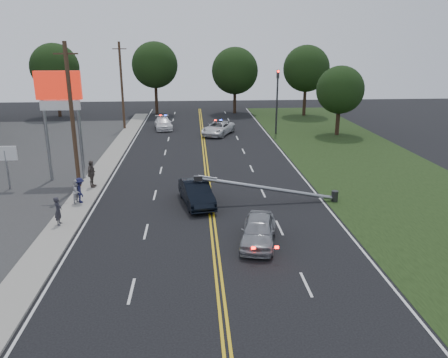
{
  "coord_description": "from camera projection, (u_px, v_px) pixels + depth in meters",
  "views": [
    {
      "loc": [
        -0.96,
        -18.18,
        9.91
      ],
      "look_at": [
        0.86,
        7.91,
        1.7
      ],
      "focal_mm": 35.0,
      "sensor_mm": 36.0,
      "label": 1
    }
  ],
  "objects": [
    {
      "name": "pylon_sign",
      "position": [
        60.0,
        100.0,
        31.16
      ],
      "size": [
        3.2,
        0.35,
        8.0
      ],
      "color": "gray",
      "rests_on": "ground"
    },
    {
      "name": "crashed_sedan",
      "position": [
        197.0,
        193.0,
        27.73
      ],
      "size": [
        2.48,
        4.81,
        1.51
      ],
      "primitive_type": "imported",
      "rotation": [
        0.0,
        0.0,
        0.2
      ],
      "color": "black",
      "rests_on": "ground"
    },
    {
      "name": "utility_pole_mid",
      "position": [
        72.0,
        117.0,
        29.62
      ],
      "size": [
        1.6,
        0.28,
        10.0
      ],
      "color": "#382619",
      "rests_on": "ground"
    },
    {
      "name": "emergency_a",
      "position": [
        218.0,
        128.0,
        48.72
      ],
      "size": [
        4.4,
        5.8,
        1.46
      ],
      "primitive_type": "imported",
      "rotation": [
        0.0,
        0.0,
        -0.43
      ],
      "color": "silver",
      "rests_on": "ground"
    },
    {
      "name": "bystander_b",
      "position": [
        78.0,
        191.0,
        27.62
      ],
      "size": [
        0.79,
        0.9,
        1.56
      ],
      "primitive_type": "imported",
      "rotation": [
        0.0,
        0.0,
        1.26
      ],
      "color": "#B4B3B8",
      "rests_on": "sidewalk"
    },
    {
      "name": "grass_verge",
      "position": [
        400.0,
        189.0,
        30.75
      ],
      "size": [
        12.0,
        80.0,
        0.01
      ],
      "primitive_type": "cube",
      "color": "black",
      "rests_on": "ground"
    },
    {
      "name": "traffic_signal",
      "position": [
        277.0,
        96.0,
        48.17
      ],
      "size": [
        0.28,
        0.41,
        7.05
      ],
      "color": "#2D2D30",
      "rests_on": "ground"
    },
    {
      "name": "bystander_a",
      "position": [
        58.0,
        211.0,
        24.31
      ],
      "size": [
        0.42,
        0.61,
        1.62
      ],
      "primitive_type": "imported",
      "rotation": [
        0.0,
        0.0,
        1.63
      ],
      "color": "#292830",
      "rests_on": "sidewalk"
    },
    {
      "name": "tree_9",
      "position": [
        340.0,
        90.0,
        47.45
      ],
      "size": [
        5.17,
        5.17,
        7.55
      ],
      "color": "black",
      "rests_on": "ground"
    },
    {
      "name": "fallen_streetlight",
      "position": [
        276.0,
        189.0,
        27.95
      ],
      "size": [
        9.36,
        0.44,
        1.91
      ],
      "color": "#2D2D30",
      "rests_on": "ground"
    },
    {
      "name": "tree_6",
      "position": [
        155.0,
        65.0,
        61.07
      ],
      "size": [
        6.41,
        6.41,
        10.08
      ],
      "color": "black",
      "rests_on": "ground"
    },
    {
      "name": "tree_5",
      "position": [
        55.0,
        68.0,
        58.91
      ],
      "size": [
        6.45,
        6.45,
        9.87
      ],
      "color": "black",
      "rests_on": "ground"
    },
    {
      "name": "utility_pole_far",
      "position": [
        122.0,
        86.0,
        50.56
      ],
      "size": [
        1.6,
        0.28,
        10.0
      ],
      "color": "#382619",
      "rests_on": "ground"
    },
    {
      "name": "bystander_c",
      "position": [
        80.0,
        190.0,
        27.68
      ],
      "size": [
        0.97,
        1.21,
        1.64
      ],
      "primitive_type": "imported",
      "rotation": [
        0.0,
        0.0,
        1.97
      ],
      "color": "#17193B",
      "rests_on": "sidewalk"
    },
    {
      "name": "sidewalk",
      "position": [
        84.0,
        196.0,
        29.27
      ],
      "size": [
        1.8,
        70.0,
        0.12
      ],
      "primitive_type": "cube",
      "color": "gray",
      "rests_on": "ground"
    },
    {
      "name": "tree_8",
      "position": [
        306.0,
        69.0,
        59.93
      ],
      "size": [
        6.33,
        6.33,
        9.62
      ],
      "color": "black",
      "rests_on": "ground"
    },
    {
      "name": "emergency_b",
      "position": [
        163.0,
        123.0,
        51.96
      ],
      "size": [
        2.53,
        4.91,
        1.36
      ],
      "primitive_type": "imported",
      "rotation": [
        0.0,
        0.0,
        0.14
      ],
      "color": "white",
      "rests_on": "ground"
    },
    {
      "name": "waiting_sedan",
      "position": [
        258.0,
        230.0,
        22.31
      ],
      "size": [
        2.54,
        4.46,
        1.43
      ],
      "primitive_type": "imported",
      "rotation": [
        0.0,
        0.0,
        -0.21
      ],
      "color": "#95979C",
      "rests_on": "ground"
    },
    {
      "name": "small_sign",
      "position": [
        5.0,
        157.0,
        30.12
      ],
      "size": [
        1.6,
        0.14,
        3.1
      ],
      "color": "gray",
      "rests_on": "ground"
    },
    {
      "name": "ground",
      "position": [
        217.0,
        265.0,
        20.33
      ],
      "size": [
        120.0,
        120.0,
        0.0
      ],
      "primitive_type": "plane",
      "color": "black",
      "rests_on": "ground"
    },
    {
      "name": "centerline_yellow",
      "position": [
        209.0,
        194.0,
        29.85
      ],
      "size": [
        0.36,
        80.0,
        0.0
      ],
      "primitive_type": "cube",
      "color": "gold",
      "rests_on": "ground"
    },
    {
      "name": "bystander_d",
      "position": [
        92.0,
        174.0,
        30.61
      ],
      "size": [
        0.65,
        1.19,
        1.93
      ],
      "primitive_type": "imported",
      "rotation": [
        0.0,
        0.0,
        1.4
      ],
      "color": "#534942",
      "rests_on": "sidewalk"
    },
    {
      "name": "tree_7",
      "position": [
        235.0,
        71.0,
        62.06
      ],
      "size": [
        6.61,
        6.61,
        9.33
      ],
      "color": "black",
      "rests_on": "ground"
    }
  ]
}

